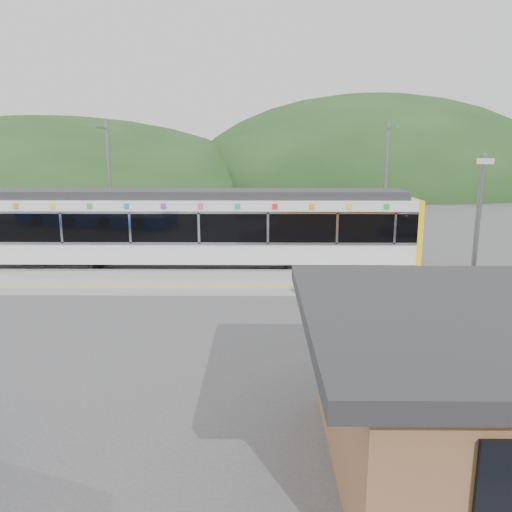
{
  "coord_description": "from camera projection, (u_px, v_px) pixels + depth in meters",
  "views": [
    {
      "loc": [
        0.69,
        -16.88,
        5.57
      ],
      "look_at": [
        0.52,
        1.0,
        1.74
      ],
      "focal_mm": 35.0,
      "sensor_mm": 36.0,
      "label": 1
    }
  ],
  "objects": [
    {
      "name": "lamp_post",
      "position": [
        477.0,
        247.0,
        11.91
      ],
      "size": [
        0.44,
        1.03,
        5.48
      ],
      "rotation": [
        0.0,
        0.0,
        -0.36
      ],
      "color": "slate",
      "rests_on": "ground"
    },
    {
      "name": "hills",
      "position": [
        381.0,
        274.0,
        22.79
      ],
      "size": [
        146.0,
        149.0,
        26.0
      ],
      "color": "#1E3D19",
      "rests_on": "ground"
    },
    {
      "name": "platform",
      "position": [
        244.0,
        282.0,
        20.87
      ],
      "size": [
        26.0,
        3.2,
        0.3
      ],
      "primitive_type": "cube",
      "color": "#9E9E99",
      "rests_on": "ground"
    },
    {
      "name": "catenary_mast_west",
      "position": [
        110.0,
        188.0,
        25.35
      ],
      "size": [
        0.18,
        1.8,
        7.0
      ],
      "color": "slate",
      "rests_on": "ground"
    },
    {
      "name": "catenary_mast_east",
      "position": [
        385.0,
        188.0,
        25.22
      ],
      "size": [
        0.18,
        1.8,
        7.0
      ],
      "color": "slate",
      "rests_on": "ground"
    },
    {
      "name": "ground",
      "position": [
        241.0,
        310.0,
        17.67
      ],
      "size": [
        120.0,
        120.0,
        0.0
      ],
      "primitive_type": "plane",
      "color": "#4C4C4F",
      "rests_on": "ground"
    },
    {
      "name": "train",
      "position": [
        193.0,
        227.0,
        23.13
      ],
      "size": [
        20.44,
        3.01,
        3.74
      ],
      "color": "black",
      "rests_on": "ground"
    },
    {
      "name": "yellow_line",
      "position": [
        243.0,
        286.0,
        19.57
      ],
      "size": [
        26.0,
        0.1,
        0.01
      ],
      "primitive_type": "cube",
      "color": "yellow",
      "rests_on": "platform"
    }
  ]
}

